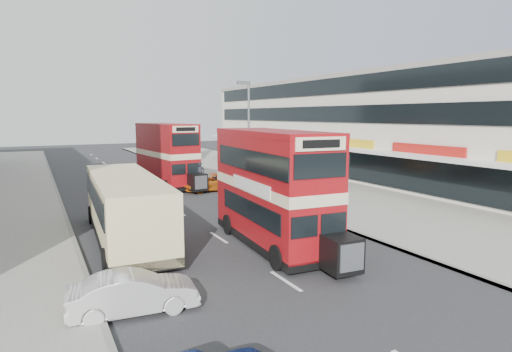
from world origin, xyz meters
TOP-DOWN VIEW (x-y plane):
  - ground at (0.00, 0.00)m, footprint 160.00×160.00m
  - road_surface at (0.00, 20.00)m, footprint 12.00×90.00m
  - pavement_right at (12.00, 20.00)m, footprint 12.00×90.00m
  - kerb_left at (-6.10, 20.00)m, footprint 0.20×90.00m
  - kerb_right at (6.10, 20.00)m, footprint 0.20×90.00m
  - commercial_row at (19.95, 22.00)m, footprint 9.90×46.20m
  - street_lamp at (6.52, 18.00)m, footprint 1.00×0.20m
  - bus_main at (1.66, 5.79)m, footprint 2.99×9.04m
  - bus_second at (2.02, 23.54)m, footprint 3.27×8.92m
  - coach at (-3.90, 9.59)m, footprint 3.21×10.57m
  - car_left_front at (-5.16, 2.00)m, footprint 3.79×1.65m
  - car_right_a at (4.93, 14.69)m, footprint 4.21×2.16m
  - car_right_b at (4.49, 20.05)m, footprint 4.69×2.20m
  - car_right_c at (4.45, 29.57)m, footprint 3.89×1.92m
  - pedestrian_near at (8.56, 14.74)m, footprint 0.84×0.78m
  - cyclist at (3.50, 19.89)m, footprint 0.92×2.01m

SIDE VIEW (x-z plane):
  - ground at x=0.00m, z-range 0.00..0.00m
  - road_surface at x=0.00m, z-range 0.00..0.01m
  - pavement_right at x=12.00m, z-range 0.00..0.15m
  - kerb_left at x=-6.10m, z-range -0.01..0.15m
  - kerb_right at x=6.10m, z-range -0.01..0.15m
  - car_right_a at x=4.93m, z-range 0.00..1.17m
  - car_left_front at x=-5.16m, z-range 0.00..1.21m
  - car_right_c at x=4.45m, z-range 0.00..1.28m
  - car_right_b at x=4.49m, z-range 0.00..1.30m
  - cyclist at x=3.50m, z-range -0.37..1.90m
  - pedestrian_near at x=8.56m, z-range 0.15..2.03m
  - coach at x=-3.90m, z-range 0.25..3.02m
  - bus_second at x=2.02m, z-range 0.13..5.00m
  - bus_main at x=1.66m, z-range 0.13..5.03m
  - commercial_row at x=19.95m, z-range 0.05..9.35m
  - street_lamp at x=6.52m, z-range 0.72..8.85m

